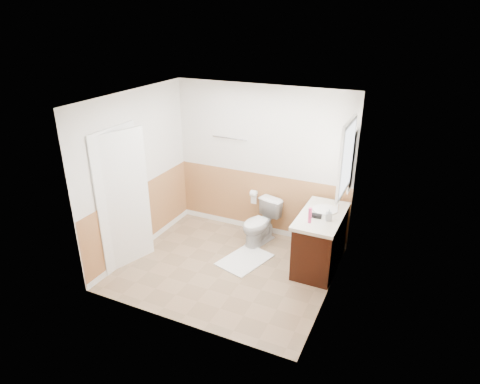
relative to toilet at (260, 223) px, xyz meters
The scene contains 32 objects.
floor 0.97m from the toilet, 100.20° to the right, with size 3.00×3.00×0.00m, color #8C7051.
ceiling 2.33m from the toilet, 100.20° to the right, with size 3.00×3.00×0.00m, color white.
wall_back 0.99m from the toilet, 111.45° to the left, with size 3.00×3.00×0.00m, color silver.
wall_front 2.37m from the toilet, 94.19° to the right, with size 3.00×3.00×0.00m, color silver.
wall_left 2.09m from the toilet, 151.77° to the right, with size 3.00×3.00×0.00m, color silver.
wall_right 1.84m from the toilet, 33.64° to the right, with size 3.00×3.00×0.00m, color silver.
wainscot_back 0.45m from the toilet, 112.03° to the left, with size 3.00×3.00×0.00m, color #BA7F4A.
wainscot_front 2.19m from the toilet, 94.21° to the right, with size 3.00×3.00×0.00m, color #BA7F4A.
wainscot_left 1.88m from the toilet, 151.60° to the right, with size 2.60×2.60×0.00m, color #BA7F4A.
wainscot_right 1.61m from the toilet, 33.88° to the right, with size 2.60×2.60×0.00m, color #BA7F4A.
toilet is the anchor object (origin of this frame).
bath_mat 0.69m from the toilet, 90.00° to the right, with size 0.55×0.80×0.02m, color white.
vanity_cabinet 1.08m from the toilet, 13.45° to the right, with size 0.55×1.10×0.80m, color black.
vanity_knob_left 0.85m from the toilet, 25.05° to the right, with size 0.03×0.03×0.03m, color silver.
vanity_knob_right 0.79m from the toilet, 11.40° to the right, with size 0.03×0.03×0.03m, color #B5B5BC.
countertop 1.17m from the toilet, 13.57° to the right, with size 0.60×1.15×0.05m, color silver.
sink_basin 1.17m from the toilet, ahead, with size 0.36×0.36×0.02m, color white.
faucet 1.36m from the toilet, ahead, with size 0.02×0.02×0.14m, color silver.
lotion_bottle 1.26m from the toilet, 30.87° to the right, with size 0.05×0.05×0.22m, color #D33671.
soap_dispenser 1.36m from the toilet, 18.46° to the right, with size 0.08×0.08×0.17m, color #909AA3.
hair_dryer_body 1.20m from the toilet, 21.18° to the right, with size 0.07×0.07×0.14m, color black.
hair_dryer_handle 1.16m from the toilet, 21.94° to the right, with size 0.03×0.03×0.07m, color black.
mirror_panel 1.79m from the toilet, ahead, with size 0.02×0.35×0.90m, color silver.
window_frame 1.94m from the toilet, 13.05° to the right, with size 0.04×0.80×1.00m, color white.
window_glass 1.95m from the toilet, 12.90° to the right, with size 0.01×0.70×0.90m, color white.
door 2.16m from the toilet, 139.32° to the right, with size 0.05×0.80×2.04m, color white.
door_frame 2.22m from the toilet, 140.66° to the right, with size 0.02×0.92×2.10m, color white.
door_knob 1.90m from the toilet, 146.02° to the right, with size 0.06×0.06×0.06m, color silver.
towel_bar 1.47m from the toilet, 153.35° to the left, with size 0.02×0.02×0.62m, color silver.
tp_holder_bar 0.55m from the toilet, 127.74° to the left, with size 0.02×0.02×0.14m, color silver.
tp_roll 0.55m from the toilet, 127.74° to the left, with size 0.11×0.11×0.10m, color white.
tp_sheet 0.48m from the toilet, 127.74° to the left, with size 0.10×0.01×0.16m, color white.
Camera 1 is at (2.36, -4.63, 3.50)m, focal length 30.99 mm.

